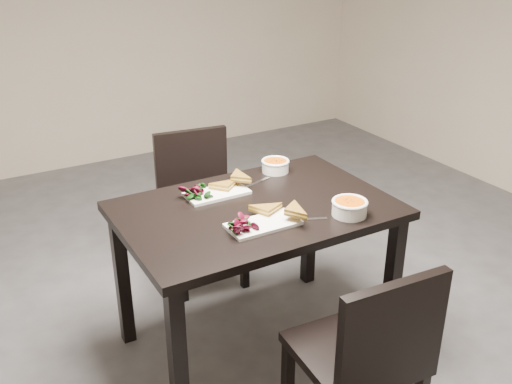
% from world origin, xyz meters
% --- Properties ---
extents(ground, '(5.00, 5.00, 0.00)m').
position_xyz_m(ground, '(0.00, 0.00, 0.00)').
color(ground, '#47474C').
rests_on(ground, ground).
extents(table, '(1.20, 0.80, 0.75)m').
position_xyz_m(table, '(-0.12, -0.32, 0.65)').
color(table, black).
rests_on(table, ground).
extents(chair_near, '(0.45, 0.45, 0.85)m').
position_xyz_m(chair_near, '(-0.10, -1.09, 0.48)').
color(chair_near, black).
rests_on(chair_near, ground).
extents(chair_far, '(0.47, 0.47, 0.85)m').
position_xyz_m(chair_far, '(-0.07, 0.42, 0.48)').
color(chair_far, black).
rests_on(chair_far, ground).
extents(plate_near, '(0.30, 0.15, 0.02)m').
position_xyz_m(plate_near, '(-0.18, -0.50, 0.76)').
color(plate_near, white).
rests_on(plate_near, table).
extents(sandwich_near, '(0.18, 0.17, 0.05)m').
position_xyz_m(sandwich_near, '(-0.12, -0.48, 0.79)').
color(sandwich_near, olive).
rests_on(sandwich_near, plate_near).
extents(salad_near, '(0.09, 0.08, 0.04)m').
position_xyz_m(salad_near, '(-0.28, -0.50, 0.79)').
color(salad_near, black).
rests_on(salad_near, plate_near).
extents(soup_bowl_near, '(0.16, 0.16, 0.07)m').
position_xyz_m(soup_bowl_near, '(0.19, -0.59, 0.79)').
color(soup_bowl_near, white).
rests_on(soup_bowl_near, table).
extents(cutlery_near, '(0.17, 0.08, 0.00)m').
position_xyz_m(cutlery_near, '(0.00, -0.54, 0.75)').
color(cutlery_near, silver).
rests_on(cutlery_near, table).
extents(plate_far, '(0.29, 0.15, 0.01)m').
position_xyz_m(plate_far, '(-0.21, -0.12, 0.76)').
color(plate_far, white).
rests_on(plate_far, table).
extents(sandwich_far, '(0.18, 0.18, 0.05)m').
position_xyz_m(sandwich_far, '(-0.15, -0.14, 0.79)').
color(sandwich_far, olive).
rests_on(sandwich_far, plate_far).
extents(salad_far, '(0.09, 0.08, 0.04)m').
position_xyz_m(salad_far, '(-0.31, -0.12, 0.78)').
color(salad_far, black).
rests_on(salad_far, plate_far).
extents(soup_bowl_far, '(0.14, 0.14, 0.06)m').
position_xyz_m(soup_bowl_far, '(0.17, -0.02, 0.79)').
color(soup_bowl_far, white).
rests_on(soup_bowl_far, table).
extents(cutlery_far, '(0.18, 0.07, 0.00)m').
position_xyz_m(cutlery_far, '(0.01, -0.10, 0.75)').
color(cutlery_far, silver).
rests_on(cutlery_far, table).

